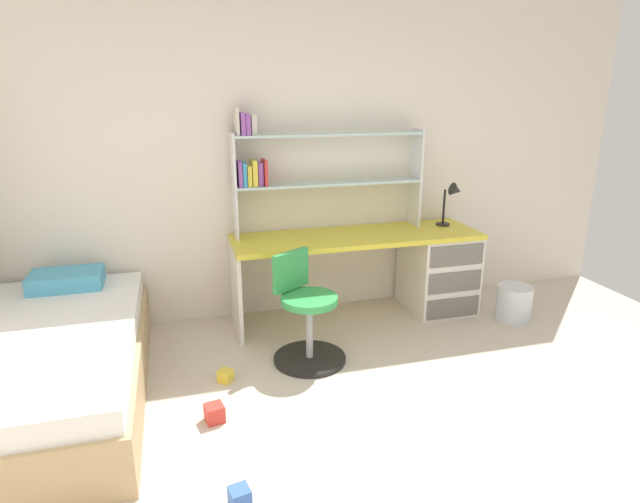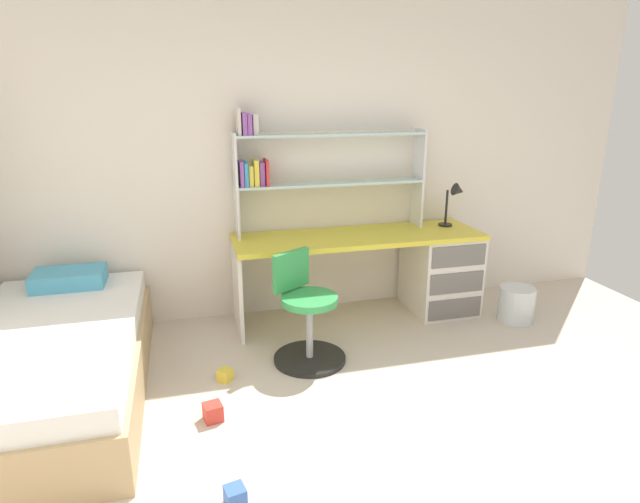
# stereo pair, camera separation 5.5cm
# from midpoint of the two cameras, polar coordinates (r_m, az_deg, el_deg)

# --- Properties ---
(room_shell) EXTENTS (5.91, 6.25, 2.67)m
(room_shell) POSITION_cam_midpoint_polar(r_m,az_deg,el_deg) (2.97, -18.92, 5.88)
(room_shell) COLOR silver
(room_shell) RESTS_ON ground_plane
(desk) EXTENTS (2.05, 0.62, 0.73)m
(desk) POSITION_cam_midpoint_polar(r_m,az_deg,el_deg) (4.60, 11.05, -1.59)
(desk) COLOR gold
(desk) RESTS_ON ground_plane
(bookshelf_hutch) EXTENTS (1.58, 0.22, 1.01)m
(bookshelf_hutch) POSITION_cam_midpoint_polar(r_m,az_deg,el_deg) (4.26, -1.12, 9.62)
(bookshelf_hutch) COLOR silver
(bookshelf_hutch) RESTS_ON desk
(desk_lamp) EXTENTS (0.20, 0.17, 0.38)m
(desk_lamp) POSITION_cam_midpoint_polar(r_m,az_deg,el_deg) (4.66, 14.92, 5.71)
(desk_lamp) COLOR black
(desk_lamp) RESTS_ON desk
(swivel_chair) EXTENTS (0.52, 0.52, 0.79)m
(swivel_chair) POSITION_cam_midpoint_polar(r_m,az_deg,el_deg) (3.74, -1.07, -7.45)
(swivel_chair) COLOR black
(swivel_chair) RESTS_ON ground_plane
(bed_platform) EXTENTS (1.07, 2.03, 0.60)m
(bed_platform) POSITION_cam_midpoint_polar(r_m,az_deg,el_deg) (3.71, -26.76, -10.84)
(bed_platform) COLOR tan
(bed_platform) RESTS_ON ground_plane
(waste_bin) EXTENTS (0.29, 0.29, 0.30)m
(waste_bin) POSITION_cam_midpoint_polar(r_m,az_deg,el_deg) (4.73, 20.98, -5.38)
(waste_bin) COLOR silver
(waste_bin) RESTS_ON ground_plane
(toy_block_yellow_0) EXTENTS (0.12, 0.12, 0.08)m
(toy_block_yellow_0) POSITION_cam_midpoint_polar(r_m,az_deg,el_deg) (3.65, -9.89, -13.15)
(toy_block_yellow_0) COLOR gold
(toy_block_yellow_0) RESTS_ON ground_plane
(toy_block_red_2) EXTENTS (0.12, 0.12, 0.10)m
(toy_block_red_2) POSITION_cam_midpoint_polar(r_m,az_deg,el_deg) (3.28, -11.13, -16.83)
(toy_block_red_2) COLOR red
(toy_block_red_2) RESTS_ON ground_plane
(toy_block_blue_3) EXTENTS (0.11, 0.11, 0.09)m
(toy_block_blue_3) POSITION_cam_midpoint_polar(r_m,az_deg,el_deg) (2.73, -8.62, -24.90)
(toy_block_blue_3) COLOR #3860B7
(toy_block_blue_3) RESTS_ON ground_plane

